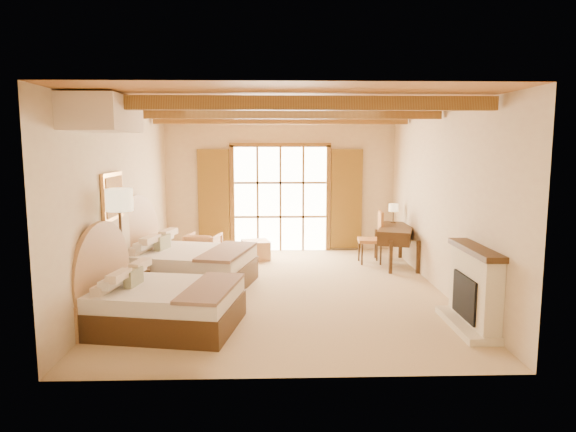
{
  "coord_description": "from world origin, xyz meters",
  "views": [
    {
      "loc": [
        -0.2,
        -8.86,
        2.55
      ],
      "look_at": [
        0.08,
        0.2,
        1.29
      ],
      "focal_mm": 32.0,
      "sensor_mm": 36.0,
      "label": 1
    }
  ],
  "objects_px": {
    "bed_near": "(155,300)",
    "bed_far": "(180,262)",
    "nightstand": "(134,286)",
    "desk": "(396,245)",
    "armchair": "(203,248)"
  },
  "relations": [
    {
      "from": "armchair",
      "to": "bed_near",
      "type": "bearing_deg",
      "value": 99.65
    },
    {
      "from": "nightstand",
      "to": "armchair",
      "type": "height_order",
      "value": "armchair"
    },
    {
      "from": "bed_far",
      "to": "desk",
      "type": "relative_size",
      "value": 1.52
    },
    {
      "from": "armchair",
      "to": "nightstand",
      "type": "bearing_deg",
      "value": 87.7
    },
    {
      "from": "nightstand",
      "to": "armchair",
      "type": "xyz_separation_m",
      "value": [
        0.73,
        2.93,
        0.03
      ]
    },
    {
      "from": "bed_near",
      "to": "nightstand",
      "type": "relative_size",
      "value": 3.77
    },
    {
      "from": "nightstand",
      "to": "desk",
      "type": "bearing_deg",
      "value": 11.34
    },
    {
      "from": "desk",
      "to": "armchair",
      "type": "bearing_deg",
      "value": -167.43
    },
    {
      "from": "bed_near",
      "to": "desk",
      "type": "bearing_deg",
      "value": 50.73
    },
    {
      "from": "armchair",
      "to": "desk",
      "type": "height_order",
      "value": "desk"
    },
    {
      "from": "bed_far",
      "to": "armchair",
      "type": "relative_size",
      "value": 3.58
    },
    {
      "from": "bed_near",
      "to": "bed_far",
      "type": "relative_size",
      "value": 0.87
    },
    {
      "from": "bed_near",
      "to": "bed_far",
      "type": "height_order",
      "value": "bed_far"
    },
    {
      "from": "armchair",
      "to": "desk",
      "type": "bearing_deg",
      "value": -174.07
    },
    {
      "from": "bed_near",
      "to": "nightstand",
      "type": "xyz_separation_m",
      "value": [
        -0.59,
        1.13,
        -0.1
      ]
    }
  ]
}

